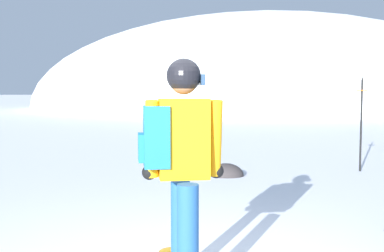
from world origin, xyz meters
TOP-DOWN VIEW (x-y plane):
  - ridge_peak_main at (5.70, 37.49)m, footprint 38.22×34.39m
  - snowboarder_main at (-0.09, 0.01)m, footprint 0.64×1.82m
  - piste_marker_near at (3.05, 5.26)m, footprint 0.20×0.20m
  - rock_mid at (0.55, 4.77)m, footprint 0.62×0.53m

SIDE VIEW (x-z plane):
  - ridge_peak_main at x=5.70m, z-range -7.74..7.74m
  - rock_mid at x=0.55m, z-range -0.22..0.22m
  - snowboarder_main at x=-0.09m, z-range 0.06..1.78m
  - piste_marker_near at x=3.05m, z-range 0.13..1.87m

